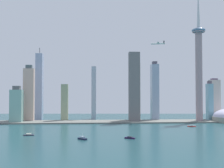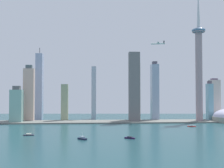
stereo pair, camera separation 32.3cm
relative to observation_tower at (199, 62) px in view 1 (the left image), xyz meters
The scene contains 18 objects.
waterfront_pier 233.13m from the observation_tower, behind, with size 721.86×72.19×2.71m, color slate.
observation_tower is the anchor object (origin of this frame).
skyscraper_0 450.83m from the observation_tower, behind, with size 27.79×23.41×86.86m.
skyscraper_1 285.37m from the observation_tower, 158.91° to the left, with size 12.37×24.30×142.50m.
skyscraper_2 108.19m from the observation_tower, 35.14° to the left, with size 13.01×18.81×101.01m.
skyscraper_3 133.65m from the observation_tower, 151.35° to the left, with size 18.56×25.82×152.60m.
skyscraper_4 347.94m from the observation_tower, behind, with size 16.94×18.62×92.48m.
skyscraper_5 414.00m from the observation_tower, 167.89° to the left, with size 17.75×25.42×190.56m.
skyscraper_6 124.37m from the observation_tower, 41.54° to the left, with size 26.47×19.24×109.00m.
skyscraper_7 172.19m from the observation_tower, 162.22° to the left, with size 19.22×20.12×170.11m.
skyscraper_8 170.18m from the observation_tower, behind, with size 26.26×19.62×170.19m.
skyscraper_9 426.74m from the observation_tower, behind, with size 25.81×16.10×139.90m.
boat_1 355.42m from the observation_tower, 128.75° to the right, with size 15.88×13.32×3.63m.
boat_3 402.71m from the observation_tower, 136.98° to the right, with size 14.82×16.49×9.85m.
boat_4 443.66m from the observation_tower, 150.21° to the right, with size 17.03×7.55×3.49m.
boat_5 184.41m from the observation_tower, 118.52° to the right, with size 17.97×11.40×2.88m.
channel_buoy_0 440.48m from the observation_tower, 150.01° to the right, with size 1.24×1.24×1.64m, color yellow.
airplane 112.31m from the observation_tower, 157.51° to the left, with size 35.00×31.68×8.90m.
Camera 1 is at (-77.20, -248.31, 67.98)m, focal length 46.63 mm.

